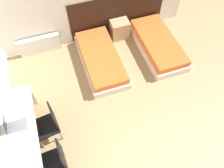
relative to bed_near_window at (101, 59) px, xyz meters
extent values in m
cube|color=black|center=(0.78, 0.99, 0.40)|extent=(2.56, 0.03, 1.15)
cube|color=beige|center=(0.00, 0.00, -0.08)|extent=(0.90, 1.92, 0.19)
cube|color=#E05B23|center=(0.00, 0.00, 0.10)|extent=(0.82, 1.84, 0.17)
cube|color=beige|center=(1.56, 0.00, -0.08)|extent=(0.90, 1.92, 0.19)
cube|color=#E05B23|center=(1.56, 0.00, 0.10)|extent=(0.82, 1.84, 0.17)
cube|color=tan|center=(0.78, 0.78, 0.08)|extent=(0.48, 0.36, 0.51)
cube|color=silver|center=(-1.36, 0.91, 0.07)|extent=(1.06, 0.12, 0.48)
cube|color=beige|center=(-1.95, -1.81, 0.55)|extent=(0.61, 2.42, 0.04)
cube|color=beige|center=(-1.95, -0.62, 0.18)|extent=(0.55, 0.04, 0.70)
cube|color=black|center=(-1.54, -1.45, 0.24)|extent=(0.51, 0.51, 0.05)
cube|color=black|center=(-1.33, -1.43, 0.50)|extent=(0.08, 0.41, 0.47)
cylinder|color=slate|center=(-1.71, -1.68, 0.02)|extent=(0.02, 0.02, 0.39)
cylinder|color=slate|center=(-1.76, -1.28, 0.02)|extent=(0.02, 0.02, 0.39)
cylinder|color=slate|center=(-1.32, -1.63, 0.02)|extent=(0.02, 0.02, 0.39)
cylinder|color=slate|center=(-1.37, -1.23, 0.02)|extent=(0.02, 0.02, 0.39)
cube|color=black|center=(-1.54, -2.17, 0.24)|extent=(0.49, 0.49, 0.05)
cube|color=black|center=(-1.33, -2.15, 0.50)|extent=(0.06, 0.41, 0.47)
cylinder|color=slate|center=(-1.75, -1.99, 0.02)|extent=(0.02, 0.02, 0.39)
cylinder|color=slate|center=(-1.36, -1.96, 0.02)|extent=(0.02, 0.02, 0.39)
cube|color=slate|center=(-1.96, -1.44, 0.57)|extent=(0.35, 0.24, 0.02)
cube|color=black|center=(-2.10, -1.44, 0.75)|extent=(0.09, 0.23, 0.34)
camera|label=1|loc=(-0.86, -3.40, 4.18)|focal=35.00mm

